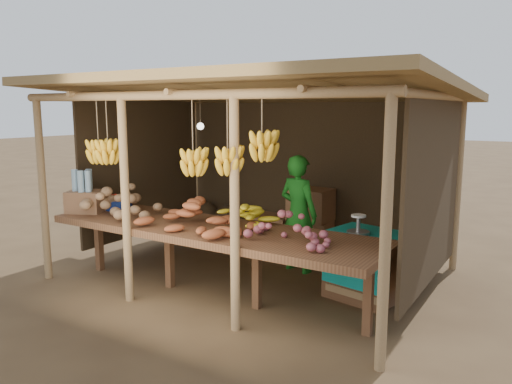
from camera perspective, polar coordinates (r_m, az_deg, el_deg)
The scene contains 13 objects.
ground at distance 6.44m, azimuth 0.00°, elevation -9.25°, with size 60.00×60.00×0.00m, color brown.
stall_structure at distance 6.04m, azimuth -0.48°, elevation 7.98°, with size 4.70×3.50×2.43m.
counter at distance 5.48m, azimuth -5.25°, elevation -4.62°, with size 3.90×1.05×0.80m.
potato_heap at distance 6.29m, azimuth -16.13°, elevation -0.81°, with size 1.15×0.69×0.37m, color #8D6A49, non-canonical shape.
sweet_potato_heap at distance 5.36m, azimuth -7.26°, elevation -2.33°, with size 1.11×0.67×0.36m, color #9F4D28, non-canonical shape.
onion_heap at distance 4.81m, azimuth 3.83°, elevation -3.66°, with size 0.85×0.51×0.36m, color #A9525C, non-canonical shape.
banana_pile at distance 5.54m, azimuth -1.58°, elevation -1.93°, with size 0.63×0.38×0.35m, color yellow, non-canonical shape.
tomato_basin at distance 6.64m, azimuth -15.49°, elevation -1.21°, with size 0.36×0.36×0.19m.
bottle_box at distance 6.53m, azimuth -18.89°, elevation -0.41°, with size 0.52×0.48×0.53m.
vendor at distance 6.38m, azimuth 4.86°, elevation -2.47°, with size 0.55×0.36×1.50m, color #19701C.
tarp_crate at distance 5.67m, azimuth 12.36°, elevation -7.94°, with size 0.93×0.84×0.96m.
carton_stack at distance 7.35m, azimuth 4.75°, elevation -3.61°, with size 1.21×0.46×0.92m.
burlap_sacks at distance 8.14m, azimuth -4.59°, elevation -3.17°, with size 0.94×0.49×0.66m.
Camera 1 is at (3.21, -5.19, 2.08)m, focal length 35.00 mm.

